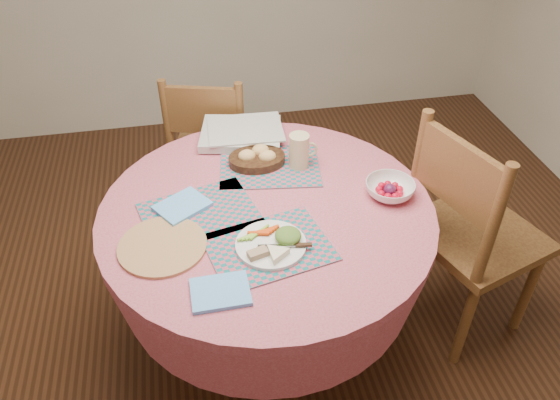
{
  "coord_description": "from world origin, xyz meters",
  "views": [
    {
      "loc": [
        -0.25,
        -1.53,
        2.02
      ],
      "look_at": [
        0.05,
        0.0,
        0.78
      ],
      "focal_mm": 35.0,
      "sensor_mm": 36.0,
      "label": 1
    }
  ],
  "objects": [
    {
      "name": "napkin_far",
      "position": [
        -0.3,
        0.05,
        0.76
      ],
      "size": [
        0.23,
        0.22,
        0.01
      ],
      "primitive_type": "cube",
      "rotation": [
        0.0,
        0.0,
        0.58
      ],
      "color": "#60ADF9",
      "rests_on": "placemat_left"
    },
    {
      "name": "dining_table",
      "position": [
        0.0,
        0.0,
        0.56
      ],
      "size": [
        1.24,
        1.24,
        0.75
      ],
      "color": "#C35B71",
      "rests_on": "ground"
    },
    {
      "name": "placemat_front",
      "position": [
        -0.03,
        -0.21,
        0.75
      ],
      "size": [
        0.45,
        0.38,
        0.01
      ],
      "primitive_type": "cube",
      "rotation": [
        0.0,
        0.0,
        0.21
      ],
      "color": "#146B72",
      "rests_on": "dining_table"
    },
    {
      "name": "ground",
      "position": [
        0.0,
        0.0,
        0.0
      ],
      "size": [
        4.0,
        4.0,
        0.0
      ],
      "primitive_type": "plane",
      "color": "#331C0F",
      "rests_on": "ground"
    },
    {
      "name": "wicker_trivet",
      "position": [
        -0.38,
        -0.14,
        0.76
      ],
      "size": [
        0.3,
        0.3,
        0.01
      ],
      "primitive_type": "cylinder",
      "color": "olive",
      "rests_on": "dining_table"
    },
    {
      "name": "napkin_near",
      "position": [
        -0.21,
        -0.38,
        0.76
      ],
      "size": [
        0.18,
        0.14,
        0.01
      ],
      "primitive_type": "cube",
      "rotation": [
        0.0,
        0.0,
        0.01
      ],
      "color": "#60ADF9",
      "rests_on": "dining_table"
    },
    {
      "name": "dinner_plate",
      "position": [
        -0.01,
        -0.22,
        0.77
      ],
      "size": [
        0.24,
        0.25,
        0.05
      ],
      "rotation": [
        0.0,
        0.0,
        0.28
      ],
      "color": "white",
      "rests_on": "placemat_front"
    },
    {
      "name": "placemat_back",
      "position": [
        0.06,
        0.26,
        0.75
      ],
      "size": [
        0.44,
        0.35,
        0.01
      ],
      "primitive_type": "cube",
      "rotation": [
        0.0,
        0.0,
        -0.13
      ],
      "color": "#146B72",
      "rests_on": "dining_table"
    },
    {
      "name": "chair_back",
      "position": [
        -0.14,
        0.86,
        0.48
      ],
      "size": [
        0.52,
        0.51,
        0.92
      ],
      "rotation": [
        0.0,
        0.0,
        2.87
      ],
      "color": "brown",
      "rests_on": "ground"
    },
    {
      "name": "newspaper_stack",
      "position": [
        -0.02,
        0.5,
        0.78
      ],
      "size": [
        0.39,
        0.33,
        0.04
      ],
      "rotation": [
        0.0,
        0.0,
        -0.2
      ],
      "color": "silver",
      "rests_on": "dining_table"
    },
    {
      "name": "chair_right",
      "position": [
        0.82,
        -0.05,
        0.54
      ],
      "size": [
        0.59,
        0.6,
        1.04
      ],
      "rotation": [
        0.0,
        0.0,
        1.89
      ],
      "color": "brown",
      "rests_on": "ground"
    },
    {
      "name": "placemat_left",
      "position": [
        -0.25,
        0.01,
        0.75
      ],
      "size": [
        0.46,
        0.39,
        0.01
      ],
      "primitive_type": "cube",
      "rotation": [
        0.0,
        0.0,
        0.25
      ],
      "color": "#146B72",
      "rests_on": "dining_table"
    },
    {
      "name": "fruit_bowl",
      "position": [
        0.47,
        -0.01,
        0.78
      ],
      "size": [
        0.2,
        0.2,
        0.06
      ],
      "rotation": [
        0.0,
        0.0,
        0.1
      ],
      "color": "white",
      "rests_on": "dining_table"
    },
    {
      "name": "bread_bowl",
      "position": [
        0.01,
        0.29,
        0.78
      ],
      "size": [
        0.23,
        0.23,
        0.08
      ],
      "color": "black",
      "rests_on": "placemat_back"
    },
    {
      "name": "latte_mug",
      "position": [
        0.18,
        0.24,
        0.83
      ],
      "size": [
        0.12,
        0.08,
        0.14
      ],
      "color": "beige",
      "rests_on": "placemat_back"
    }
  ]
}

